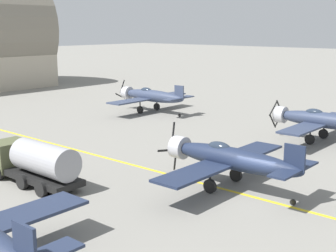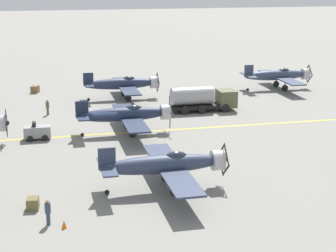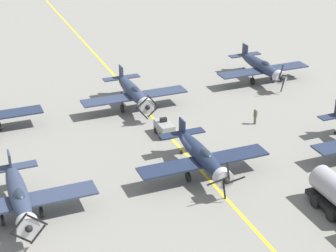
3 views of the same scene
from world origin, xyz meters
name	(u,v)px [view 2 (image 2 of 3)]	position (x,y,z in m)	size (l,w,h in m)	color
ground_plane	(105,134)	(0.00, 0.00, 0.00)	(400.00, 400.00, 0.00)	gray
taxiway_stripe	(105,134)	(0.00, 0.00, 0.00)	(0.30, 160.00, 0.01)	yellow
airplane_far_left	(279,75)	(-17.31, 26.76, 2.01)	(12.00, 9.98, 3.65)	#343F58
airplane_mid_left	(123,84)	(-15.98, 4.39, 2.01)	(12.00, 9.98, 3.65)	#232E47
airplane_mid_center	(127,115)	(0.34, 2.26, 2.01)	(12.00, 9.98, 3.79)	#1E2841
airplane_mid_right	(167,165)	(16.28, 2.80, 2.01)	(12.00, 9.98, 3.65)	#2F3953
fuel_tanker	(203,99)	(-7.28, 12.65, 1.51)	(2.68, 8.00, 2.98)	black
tow_tractor	(37,132)	(0.37, -6.73, 0.79)	(1.57, 2.60, 1.79)	gray
ground_crew_walking	(48,211)	(20.59, -6.16, 0.97)	(0.39, 0.39, 1.77)	#334256
ground_crew_inspecting	(47,107)	(-9.55, -5.48, 0.99)	(0.40, 0.40, 1.81)	#515638
supply_crate_by_tanker	(35,89)	(-22.72, -6.90, 0.48)	(1.15, 0.96, 0.96)	brown
supply_crate_mid_lane	(33,203)	(17.75, -7.15, 0.41)	(0.99, 0.82, 0.82)	brown
traffic_cone	(64,224)	(21.36, -5.18, 0.28)	(0.36, 0.36, 0.55)	orange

